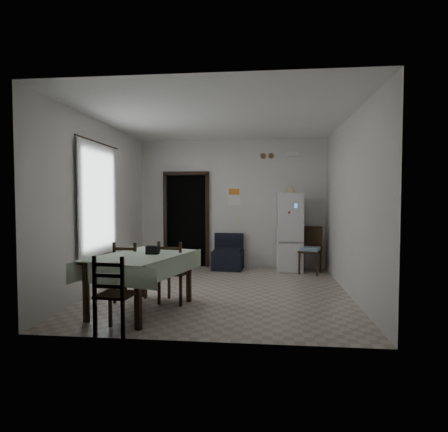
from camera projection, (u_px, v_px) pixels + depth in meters
name	position (u px, v px, depth m)	size (l,w,h in m)	color
ground	(221.00, 291.00, 6.33)	(4.50, 4.50, 0.00)	#AE9F8E
ceiling	(221.00, 118.00, 6.20)	(4.20, 4.50, 0.02)	white
wall_back	(232.00, 204.00, 8.50)	(4.20, 0.02, 2.90)	silver
wall_front	(198.00, 209.00, 4.03)	(4.20, 0.02, 2.90)	silver
wall_left	(101.00, 205.00, 6.48)	(0.02, 4.50, 2.90)	silver
wall_right	(350.00, 206.00, 6.05)	(0.02, 4.50, 2.90)	silver
doorway	(188.00, 220.00, 8.83)	(1.06, 0.52, 2.22)	black
window_recess	(93.00, 200.00, 6.28)	(0.10, 1.20, 1.60)	silver
curtain	(99.00, 200.00, 6.27)	(0.02, 1.45, 1.85)	silver
curtain_rod	(99.00, 143.00, 6.23)	(0.02, 0.02, 1.60)	black
calendar	(234.00, 196.00, 8.47)	(0.28, 0.02, 0.40)	white
calendar_image	(234.00, 192.00, 8.46)	(0.24, 0.01, 0.14)	orange
light_switch	(238.00, 219.00, 8.49)	(0.08, 0.02, 0.12)	beige
vent_left	(263.00, 156.00, 8.36)	(0.12, 0.12, 0.03)	brown
vent_right	(271.00, 156.00, 8.34)	(0.12, 0.12, 0.03)	brown
emergency_light	(293.00, 154.00, 8.27)	(0.25, 0.07, 0.09)	white
fridge	(290.00, 232.00, 8.08)	(0.55, 0.55, 1.69)	silver
tan_cone	(291.00, 189.00, 7.96)	(0.21, 0.21, 0.17)	tan
navy_seat	(228.00, 252.00, 8.24)	(0.65, 0.63, 0.78)	black
corner_chair	(310.00, 250.00, 7.79)	(0.42, 0.42, 0.98)	black
dining_table	(142.00, 283.00, 5.20)	(0.99, 1.51, 0.79)	#ABC0A4
black_bag	(153.00, 250.00, 5.24)	(0.18, 0.11, 0.12)	black
dining_chair_far_left	(130.00, 271.00, 5.71)	(0.39, 0.39, 0.92)	black
dining_chair_far_right	(175.00, 272.00, 5.63)	(0.40, 0.40, 0.94)	black
dining_chair_near_head	(116.00, 294.00, 4.34)	(0.40, 0.40, 0.93)	black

